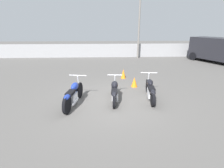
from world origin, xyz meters
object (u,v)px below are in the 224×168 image
at_px(motorcycle_slot_2, 150,90).
at_px(traffic_cone_near, 123,74).
at_px(light_pole_left, 140,6).
at_px(traffic_cone_far, 134,82).
at_px(parked_van, 220,49).
at_px(motorcycle_slot_0, 73,95).
at_px(motorcycle_slot_1, 115,91).

relative_size(motorcycle_slot_2, traffic_cone_near, 3.88).
relative_size(light_pole_left, traffic_cone_far, 15.94).
bearing_deg(parked_van, motorcycle_slot_0, -166.68).
xyz_separation_m(motorcycle_slot_0, traffic_cone_near, (2.34, 3.59, -0.17)).
bearing_deg(motorcycle_slot_0, motorcycle_slot_2, 18.36).
height_order(light_pole_left, parked_van, light_pole_left).
bearing_deg(light_pole_left, traffic_cone_near, -107.64).
distance_m(motorcycle_slot_0, traffic_cone_near, 4.29).
distance_m(light_pole_left, traffic_cone_near, 8.18).
xyz_separation_m(motorcycle_slot_0, motorcycle_slot_2, (3.13, 0.47, -0.02)).
height_order(motorcycle_slot_2, parked_van, parked_van).
height_order(parked_van, traffic_cone_near, parked_van).
bearing_deg(motorcycle_slot_2, motorcycle_slot_1, -168.75).
distance_m(motorcycle_slot_0, parked_van, 13.32).
height_order(motorcycle_slot_0, traffic_cone_far, motorcycle_slot_0).
height_order(light_pole_left, motorcycle_slot_2, light_pole_left).
relative_size(motorcycle_slot_1, traffic_cone_near, 3.58).
xyz_separation_m(motorcycle_slot_0, motorcycle_slot_1, (1.61, 0.34, -0.02)).
bearing_deg(traffic_cone_far, motorcycle_slot_0, -143.08).
relative_size(light_pole_left, motorcycle_slot_2, 3.72).
bearing_deg(traffic_cone_far, motorcycle_slot_1, -123.03).
bearing_deg(light_pole_left, traffic_cone_far, -101.86).
distance_m(traffic_cone_near, traffic_cone_far, 1.59).
height_order(motorcycle_slot_1, parked_van, parked_van).
xyz_separation_m(motorcycle_slot_1, parked_van, (9.16, 7.47, 0.71)).
bearing_deg(motorcycle_slot_1, light_pole_left, 78.79).
height_order(motorcycle_slot_2, traffic_cone_near, motorcycle_slot_2).
xyz_separation_m(parked_van, traffic_cone_far, (-8.04, -5.76, -0.88)).
relative_size(motorcycle_slot_2, traffic_cone_far, 4.28).
distance_m(motorcycle_slot_0, motorcycle_slot_2, 3.16).
relative_size(motorcycle_slot_0, motorcycle_slot_1, 1.10).
bearing_deg(light_pole_left, parked_van, -20.71).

